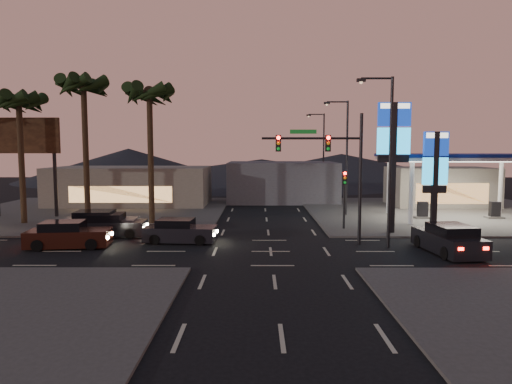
{
  "coord_description": "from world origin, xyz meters",
  "views": [
    {
      "loc": [
        -0.76,
        -25.68,
        5.83
      ],
      "look_at": [
        -0.86,
        4.59,
        3.0
      ],
      "focal_mm": 32.0,
      "sensor_mm": 36.0,
      "label": 1
    }
  ],
  "objects_px": {
    "traffic_signal_mast": "(332,159)",
    "car_lane_b_front": "(99,224)",
    "pylon_sign_tall": "(394,141)",
    "car_lane_a_front": "(179,231)",
    "suv_station": "(449,240)",
    "car_lane_a_mid": "(68,235)",
    "gas_station": "(461,159)",
    "car_lane_b_mid": "(110,226)",
    "pylon_sign_short": "(435,167)"
  },
  "relations": [
    {
      "from": "pylon_sign_short",
      "to": "car_lane_a_mid",
      "type": "relative_size",
      "value": 1.4
    },
    {
      "from": "gas_station",
      "to": "pylon_sign_short",
      "type": "bearing_deg",
      "value": -123.69
    },
    {
      "from": "gas_station",
      "to": "car_lane_b_mid",
      "type": "distance_m",
      "value": 28.07
    },
    {
      "from": "traffic_signal_mast",
      "to": "suv_station",
      "type": "bearing_deg",
      "value": -20.83
    },
    {
      "from": "car_lane_a_mid",
      "to": "suv_station",
      "type": "relative_size",
      "value": 0.97
    },
    {
      "from": "car_lane_a_front",
      "to": "car_lane_b_mid",
      "type": "relative_size",
      "value": 0.96
    },
    {
      "from": "pylon_sign_tall",
      "to": "car_lane_b_mid",
      "type": "bearing_deg",
      "value": -177.27
    },
    {
      "from": "car_lane_a_front",
      "to": "suv_station",
      "type": "height_order",
      "value": "suv_station"
    },
    {
      "from": "pylon_sign_short",
      "to": "car_lane_b_mid",
      "type": "height_order",
      "value": "pylon_sign_short"
    },
    {
      "from": "gas_station",
      "to": "pylon_sign_short",
      "type": "xyz_separation_m",
      "value": [
        -5.0,
        -7.5,
        -0.42
      ]
    },
    {
      "from": "pylon_sign_short",
      "to": "car_lane_a_mid",
      "type": "distance_m",
      "value": 23.66
    },
    {
      "from": "pylon_sign_tall",
      "to": "car_lane_b_mid",
      "type": "distance_m",
      "value": 20.06
    },
    {
      "from": "gas_station",
      "to": "pylon_sign_short",
      "type": "height_order",
      "value": "pylon_sign_short"
    },
    {
      "from": "pylon_sign_tall",
      "to": "car_lane_b_front",
      "type": "distance_m",
      "value": 20.91
    },
    {
      "from": "traffic_signal_mast",
      "to": "suv_station",
      "type": "height_order",
      "value": "traffic_signal_mast"
    },
    {
      "from": "pylon_sign_short",
      "to": "gas_station",
      "type": "bearing_deg",
      "value": 56.31
    },
    {
      "from": "car_lane_a_front",
      "to": "car_lane_b_mid",
      "type": "xyz_separation_m",
      "value": [
        -5.04,
        1.95,
        0.03
      ]
    },
    {
      "from": "gas_station",
      "to": "suv_station",
      "type": "xyz_separation_m",
      "value": [
        -5.99,
        -12.39,
        -4.31
      ]
    },
    {
      "from": "car_lane_a_mid",
      "to": "gas_station",
      "type": "bearing_deg",
      "value": 21.29
    },
    {
      "from": "traffic_signal_mast",
      "to": "car_lane_b_front",
      "type": "height_order",
      "value": "traffic_signal_mast"
    },
    {
      "from": "pylon_sign_short",
      "to": "car_lane_b_front",
      "type": "height_order",
      "value": "pylon_sign_short"
    },
    {
      "from": "car_lane_a_mid",
      "to": "suv_station",
      "type": "bearing_deg",
      "value": -3.76
    },
    {
      "from": "car_lane_b_front",
      "to": "suv_station",
      "type": "distance_m",
      "value": 22.34
    },
    {
      "from": "pylon_sign_tall",
      "to": "suv_station",
      "type": "relative_size",
      "value": 1.74
    },
    {
      "from": "pylon_sign_tall",
      "to": "traffic_signal_mast",
      "type": "xyz_separation_m",
      "value": [
        -4.74,
        -3.51,
        -1.17
      ]
    },
    {
      "from": "pylon_sign_short",
      "to": "car_lane_b_mid",
      "type": "bearing_deg",
      "value": 179.78
    },
    {
      "from": "pylon_sign_short",
      "to": "car_lane_a_front",
      "type": "distance_m",
      "value": 17.25
    },
    {
      "from": "car_lane_a_front",
      "to": "car_lane_a_mid",
      "type": "xyz_separation_m",
      "value": [
        -6.4,
        -1.57,
        0.04
      ]
    },
    {
      "from": "pylon_sign_tall",
      "to": "car_lane_a_front",
      "type": "height_order",
      "value": "pylon_sign_tall"
    },
    {
      "from": "car_lane_b_mid",
      "to": "suv_station",
      "type": "height_order",
      "value": "suv_station"
    },
    {
      "from": "car_lane_a_front",
      "to": "car_lane_b_front",
      "type": "height_order",
      "value": "car_lane_b_front"
    },
    {
      "from": "pylon_sign_tall",
      "to": "pylon_sign_short",
      "type": "xyz_separation_m",
      "value": [
        2.5,
        -1.0,
        -1.74
      ]
    },
    {
      "from": "gas_station",
      "to": "pylon_sign_tall",
      "type": "xyz_separation_m",
      "value": [
        -7.5,
        -6.5,
        1.31
      ]
    },
    {
      "from": "gas_station",
      "to": "pylon_sign_tall",
      "type": "distance_m",
      "value": 10.01
    },
    {
      "from": "car_lane_a_front",
      "to": "suv_station",
      "type": "bearing_deg",
      "value": -10.9
    },
    {
      "from": "gas_station",
      "to": "suv_station",
      "type": "height_order",
      "value": "gas_station"
    },
    {
      "from": "pylon_sign_short",
      "to": "car_lane_b_front",
      "type": "xyz_separation_m",
      "value": [
        -22.63,
        0.64,
        -3.89
      ]
    },
    {
      "from": "suv_station",
      "to": "car_lane_b_mid",
      "type": "bearing_deg",
      "value": 166.51
    },
    {
      "from": "traffic_signal_mast",
      "to": "car_lane_a_front",
      "type": "bearing_deg",
      "value": 176.11
    },
    {
      "from": "gas_station",
      "to": "traffic_signal_mast",
      "type": "xyz_separation_m",
      "value": [
        -12.24,
        -10.01,
        0.15
      ]
    },
    {
      "from": "pylon_sign_short",
      "to": "car_lane_b_mid",
      "type": "distance_m",
      "value": 22.07
    },
    {
      "from": "pylon_sign_tall",
      "to": "car_lane_b_front",
      "type": "relative_size",
      "value": 1.74
    },
    {
      "from": "pylon_sign_short",
      "to": "car_lane_a_front",
      "type": "relative_size",
      "value": 1.5
    },
    {
      "from": "traffic_signal_mast",
      "to": "car_lane_b_front",
      "type": "relative_size",
      "value": 1.55
    },
    {
      "from": "traffic_signal_mast",
      "to": "car_lane_a_mid",
      "type": "height_order",
      "value": "traffic_signal_mast"
    },
    {
      "from": "pylon_sign_tall",
      "to": "car_lane_a_mid",
      "type": "height_order",
      "value": "pylon_sign_tall"
    },
    {
      "from": "traffic_signal_mast",
      "to": "car_lane_b_front",
      "type": "xyz_separation_m",
      "value": [
        -15.39,
        3.15,
        -4.46
      ]
    },
    {
      "from": "pylon_sign_short",
      "to": "car_lane_b_front",
      "type": "bearing_deg",
      "value": 178.38
    },
    {
      "from": "car_lane_b_front",
      "to": "gas_station",
      "type": "bearing_deg",
      "value": 13.94
    },
    {
      "from": "gas_station",
      "to": "traffic_signal_mast",
      "type": "height_order",
      "value": "traffic_signal_mast"
    }
  ]
}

